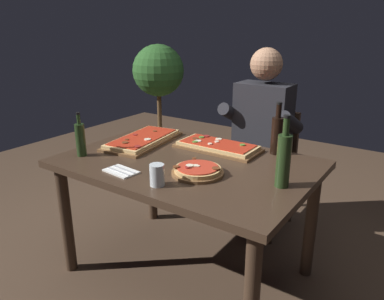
# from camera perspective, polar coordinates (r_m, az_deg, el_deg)

# --- Properties ---
(ground_plane) EXTENTS (6.40, 6.40, 0.00)m
(ground_plane) POSITION_cam_1_polar(r_m,az_deg,el_deg) (2.47, -0.69, -17.97)
(ground_plane) COLOR #4C3828
(dining_table) EXTENTS (1.40, 0.96, 0.74)m
(dining_table) POSITION_cam_1_polar(r_m,az_deg,el_deg) (2.15, -0.76, -4.03)
(dining_table) COLOR #3D2B1E
(dining_table) RESTS_ON ground_plane
(pizza_rectangular_front) EXTENTS (0.53, 0.25, 0.05)m
(pizza_rectangular_front) POSITION_cam_1_polar(r_m,az_deg,el_deg) (2.30, 3.94, 0.58)
(pizza_rectangular_front) COLOR brown
(pizza_rectangular_front) RESTS_ON dining_table
(pizza_rectangular_left) EXTENTS (0.36, 0.60, 0.05)m
(pizza_rectangular_left) POSITION_cam_1_polar(r_m,az_deg,el_deg) (2.45, -7.56, 1.59)
(pizza_rectangular_left) COLOR brown
(pizza_rectangular_left) RESTS_ON dining_table
(pizza_round_far) EXTENTS (0.27, 0.27, 0.05)m
(pizza_round_far) POSITION_cam_1_polar(r_m,az_deg,el_deg) (1.92, 0.86, -3.19)
(pizza_round_far) COLOR brown
(pizza_round_far) RESTS_ON dining_table
(wine_bottle_dark) EXTENTS (0.07, 0.07, 0.31)m
(wine_bottle_dark) POSITION_cam_1_polar(r_m,az_deg,el_deg) (2.25, 12.91, 2.43)
(wine_bottle_dark) COLOR black
(wine_bottle_dark) RESTS_ON dining_table
(oil_bottle_amber) EXTENTS (0.06, 0.06, 0.26)m
(oil_bottle_amber) POSITION_cam_1_polar(r_m,az_deg,el_deg) (2.26, -16.73, 1.63)
(oil_bottle_amber) COLOR #233819
(oil_bottle_amber) RESTS_ON dining_table
(vinegar_bottle_green) EXTENTS (0.07, 0.07, 0.35)m
(vinegar_bottle_green) POSITION_cam_1_polar(r_m,az_deg,el_deg) (1.79, 13.87, -1.33)
(vinegar_bottle_green) COLOR #233819
(vinegar_bottle_green) RESTS_ON dining_table
(tumbler_near_camera) EXTENTS (0.07, 0.07, 0.11)m
(tumbler_near_camera) POSITION_cam_1_polar(r_m,az_deg,el_deg) (1.78, -5.38, -3.84)
(tumbler_near_camera) COLOR silver
(tumbler_near_camera) RESTS_ON dining_table
(napkin_cutlery_set) EXTENTS (0.19, 0.13, 0.01)m
(napkin_cutlery_set) POSITION_cam_1_polar(r_m,az_deg,el_deg) (1.99, -10.82, -3.21)
(napkin_cutlery_set) COLOR white
(napkin_cutlery_set) RESTS_ON dining_table
(diner_chair) EXTENTS (0.44, 0.44, 0.87)m
(diner_chair) POSITION_cam_1_polar(r_m,az_deg,el_deg) (2.85, 11.04, -1.89)
(diner_chair) COLOR #3D2B1E
(diner_chair) RESTS_ON ground_plane
(seated_diner) EXTENTS (0.53, 0.41, 1.33)m
(seated_diner) POSITION_cam_1_polar(r_m,az_deg,el_deg) (2.67, 10.32, 2.50)
(seated_diner) COLOR #23232D
(seated_diner) RESTS_ON ground_plane
(potted_plant_corner) EXTENTS (0.50, 0.50, 1.30)m
(potted_plant_corner) POSITION_cam_1_polar(r_m,az_deg,el_deg) (3.73, -5.08, 8.36)
(potted_plant_corner) COLOR tan
(potted_plant_corner) RESTS_ON ground_plane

